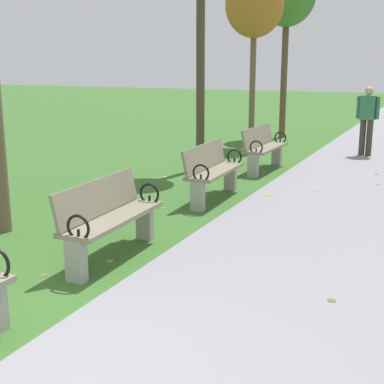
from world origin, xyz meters
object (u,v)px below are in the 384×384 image
(park_bench_2, at_px, (109,217))
(park_bench_3, at_px, (212,170))
(park_bench_4, at_px, (264,147))
(pedestrian_walking, at_px, (367,117))
(tree_4, at_px, (254,6))

(park_bench_2, distance_m, park_bench_3, 2.98)
(park_bench_3, height_order, park_bench_4, same)
(park_bench_4, xyz_separation_m, pedestrian_walking, (1.67, 2.68, 0.44))
(park_bench_2, xyz_separation_m, park_bench_4, (-0.00, 5.68, 0.00))
(park_bench_4, bearing_deg, park_bench_3, -90.00)
(park_bench_2, relative_size, park_bench_3, 1.00)
(park_bench_2, xyz_separation_m, pedestrian_walking, (1.67, 8.36, 0.44))
(park_bench_3, height_order, pedestrian_walking, pedestrian_walking)
(pedestrian_walking, bearing_deg, park_bench_3, -107.26)
(park_bench_4, bearing_deg, tree_4, 113.18)
(park_bench_2, distance_m, pedestrian_walking, 8.53)
(tree_4, relative_size, pedestrian_walking, 2.73)
(park_bench_3, distance_m, park_bench_4, 2.70)
(park_bench_3, relative_size, park_bench_4, 1.00)
(park_bench_2, xyz_separation_m, tree_4, (-1.33, 8.79, 3.08))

